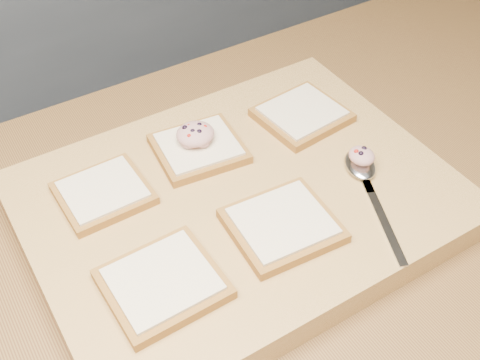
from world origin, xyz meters
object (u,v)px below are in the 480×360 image
object	(u,v)px
bread_far_center	(199,148)
spoon	(363,172)
tuna_salad_dollop	(195,134)
cutting_board	(240,203)

from	to	relation	value
bread_far_center	spoon	world-z (taller)	bread_far_center
tuna_salad_dollop	spoon	world-z (taller)	tuna_salad_dollop
spoon	cutting_board	bearing A→B (deg)	158.41
tuna_salad_dollop	spoon	xyz separation A→B (m)	(0.17, -0.17, -0.02)
tuna_salad_dollop	bread_far_center	bearing A→B (deg)	-84.65
bread_far_center	tuna_salad_dollop	world-z (taller)	tuna_salad_dollop
bread_far_center	spoon	size ratio (longest dim) A/B	0.65
cutting_board	tuna_salad_dollop	xyz separation A→B (m)	(-0.01, 0.10, 0.05)
bread_far_center	tuna_salad_dollop	bearing A→B (deg)	95.35
bread_far_center	spoon	distance (m)	0.23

